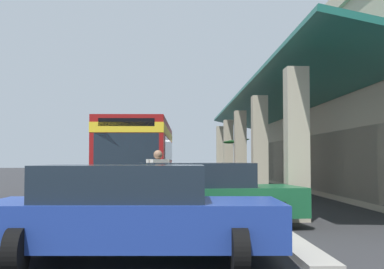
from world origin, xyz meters
The scene contains 7 objects.
ground centered at (0.00, 8.00, 0.00)m, with size 120.00×120.00×0.00m, color #2D2D30.
curb_strip centered at (2.54, 2.47, 0.06)m, with size 35.14×0.50×0.12m, color #9E998E.
transit_bus centered at (3.91, -1.26, 1.85)m, with size 11.24×2.94×3.34m.
parked_sedan_blue centered at (19.21, -0.25, 0.75)m, with size 2.51×4.44×1.47m.
parked_sedan_green centered at (15.38, 0.98, 0.75)m, with size 2.82×4.60×1.47m.
pedestrian centered at (13.39, -0.09, 1.02)m, with size 0.51×0.62×1.79m.
potted_palm centered at (-0.78, 3.57, 0.73)m, with size 1.48×1.48×2.67m.
Camera 1 is at (27.01, 0.46, 1.57)m, focal length 47.81 mm.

